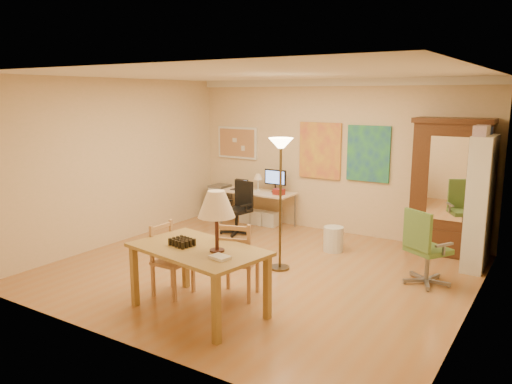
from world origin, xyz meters
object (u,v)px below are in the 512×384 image
Objects in this scene: armoire at (449,196)px; bookshelf at (480,203)px; office_chair_green at (425,265)px; office_chair_black at (238,220)px; computer_desk at (260,204)px; dining_table at (205,236)px.

armoire reaches higher than bookshelf.
armoire is at bearing 92.26° from office_chair_green.
office_chair_green is (3.42, -0.68, 0.02)m from office_chair_black.
bookshelf is (3.88, -0.38, 0.55)m from computer_desk.
office_chair_black is at bearing 118.21° from dining_table.
dining_table is at bearing -125.03° from bookshelf.
office_chair_black is 0.50× the size of bookshelf.
office_chair_green is at bearing -11.25° from office_chair_black.
dining_table is 0.79× the size of armoire.
office_chair_black is (0.01, -0.75, -0.14)m from computer_desk.
dining_table is at bearing -115.61° from armoire.
office_chair_green is at bearing -22.64° from computer_desk.
office_chair_black is at bearing 168.75° from office_chair_green.
dining_table is 3.37m from office_chair_black.
computer_desk is 3.72m from office_chair_green.
armoire is (3.37, 0.09, 0.52)m from computer_desk.
bookshelf is at bearing 67.07° from office_chair_green.
armoire reaches higher than dining_table.
computer_desk is at bearing 174.38° from bookshelf.
dining_table is 4.01m from bookshelf.
computer_desk is 0.76m from office_chair_black.
dining_table is 4.02m from computer_desk.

